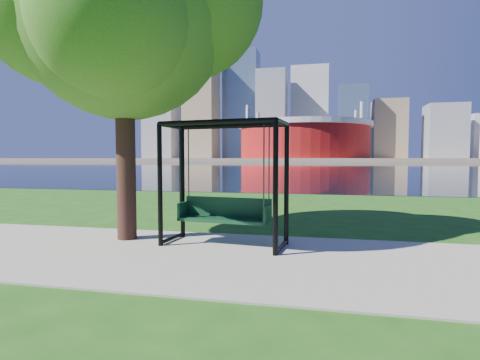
% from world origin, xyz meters
% --- Properties ---
extents(ground, '(900.00, 900.00, 0.00)m').
position_xyz_m(ground, '(0.00, 0.00, 0.00)').
color(ground, '#1E5114').
rests_on(ground, ground).
extents(path, '(120.00, 4.00, 0.03)m').
position_xyz_m(path, '(0.00, -0.50, 0.01)').
color(path, '#9E937F').
rests_on(path, ground).
extents(river, '(900.00, 180.00, 0.02)m').
position_xyz_m(river, '(0.00, 102.00, 0.01)').
color(river, black).
rests_on(river, ground).
extents(far_bank, '(900.00, 228.00, 2.00)m').
position_xyz_m(far_bank, '(0.00, 306.00, 1.00)').
color(far_bank, '#937F60').
rests_on(far_bank, ground).
extents(stadium, '(83.00, 83.00, 32.00)m').
position_xyz_m(stadium, '(-10.00, 235.00, 14.23)').
color(stadium, maroon).
rests_on(stadium, far_bank).
extents(skyline, '(392.00, 66.00, 96.50)m').
position_xyz_m(skyline, '(-4.27, 319.39, 35.89)').
color(skyline, gray).
rests_on(skyline, far_bank).
extents(swing, '(2.57, 1.33, 2.52)m').
position_xyz_m(swing, '(-0.60, 0.43, 1.22)').
color(swing, black).
rests_on(swing, ground).
extents(park_tree, '(5.80, 5.24, 7.20)m').
position_xyz_m(park_tree, '(-2.88, 0.56, 5.00)').
color(park_tree, black).
rests_on(park_tree, ground).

